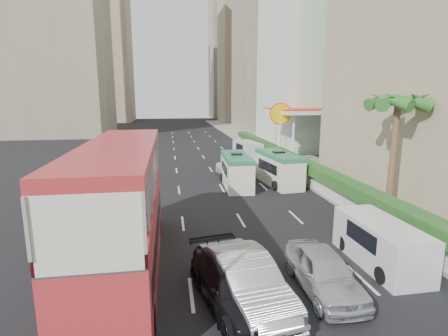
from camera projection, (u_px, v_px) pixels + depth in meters
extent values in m
plane|color=black|center=(274.00, 261.00, 14.59)|extent=(200.00, 200.00, 0.00)
cube|color=#B82B2F|center=(123.00, 210.00, 13.16)|extent=(2.50, 11.00, 5.06)
imported|color=silver|center=(245.00, 302.00, 11.64)|extent=(2.69, 5.24, 1.65)
imported|color=silver|center=(323.00, 290.00, 12.36)|extent=(1.76, 4.32, 1.47)
imported|color=black|center=(235.00, 305.00, 11.50)|extent=(3.04, 5.45, 1.49)
imported|color=silver|center=(231.00, 177.00, 29.94)|extent=(2.09, 4.50, 1.25)
cube|color=silver|center=(236.00, 171.00, 26.51)|extent=(2.08, 5.55, 2.43)
cube|color=silver|center=(278.00, 169.00, 27.22)|extent=(2.44, 5.73, 2.47)
cube|color=silver|center=(380.00, 243.00, 14.15)|extent=(1.86, 4.52, 1.80)
cube|color=silver|center=(248.00, 151.00, 38.26)|extent=(2.51, 4.94, 1.89)
cube|color=#99968C|center=(286.00, 156.00, 40.14)|extent=(6.00, 120.00, 0.18)
cube|color=silver|center=(297.00, 171.00, 28.95)|extent=(0.30, 44.00, 1.00)
cube|color=#2D6626|center=(297.00, 161.00, 28.78)|extent=(1.10, 44.00, 0.70)
cylinder|color=brown|center=(393.00, 159.00, 18.98)|extent=(0.36, 0.36, 6.40)
cube|color=silver|center=(301.00, 134.00, 37.83)|extent=(6.50, 8.00, 5.50)
cube|color=gray|center=(279.00, 2.00, 68.47)|extent=(16.00, 16.00, 50.00)
cube|color=tan|center=(247.00, 38.00, 92.14)|extent=(14.00, 14.00, 44.00)
cube|color=gray|center=(232.00, 55.00, 113.83)|extent=(14.00, 14.00, 40.00)
cube|color=tan|center=(99.00, 35.00, 93.71)|extent=(16.00, 16.00, 46.00)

